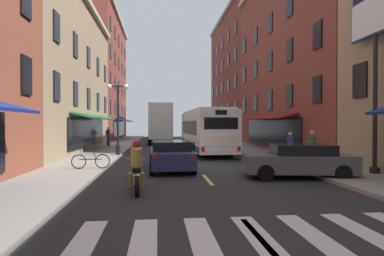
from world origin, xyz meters
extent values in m
cube|color=#28282B|center=(0.00, 0.00, -0.05)|extent=(34.80, 80.00, 0.10)
cube|color=#DBCC4C|center=(0.00, -10.00, 0.00)|extent=(0.14, 2.40, 0.01)
cube|color=#DBCC4C|center=(0.00, -3.50, 0.00)|extent=(0.14, 2.40, 0.01)
cube|color=#DBCC4C|center=(0.00, 3.00, 0.00)|extent=(0.14, 2.40, 0.01)
cube|color=#DBCC4C|center=(0.00, 9.50, 0.00)|extent=(0.14, 2.40, 0.01)
cube|color=#DBCC4C|center=(0.00, 16.00, 0.00)|extent=(0.14, 2.40, 0.01)
cube|color=#DBCC4C|center=(0.00, 22.50, 0.00)|extent=(0.14, 2.40, 0.01)
cube|color=#DBCC4C|center=(0.00, 29.00, 0.00)|extent=(0.14, 2.40, 0.01)
cube|color=#DBCC4C|center=(0.00, 35.50, 0.00)|extent=(0.14, 2.40, 0.01)
cube|color=silver|center=(-3.30, -10.00, 0.00)|extent=(0.50, 2.80, 0.01)
cube|color=silver|center=(-2.20, -10.00, 0.00)|extent=(0.50, 2.80, 0.01)
cube|color=silver|center=(-1.10, -10.00, 0.00)|extent=(0.50, 2.80, 0.01)
cube|color=silver|center=(0.00, -10.00, 0.00)|extent=(0.50, 2.80, 0.01)
cube|color=silver|center=(1.10, -10.00, 0.00)|extent=(0.50, 2.80, 0.01)
cube|color=silver|center=(2.20, -10.00, 0.00)|extent=(0.50, 2.80, 0.01)
cube|color=gray|center=(-5.90, 0.00, 0.07)|extent=(3.00, 80.00, 0.14)
cube|color=gray|center=(5.90, 0.00, 0.07)|extent=(3.00, 80.00, 0.14)
cube|color=black|center=(-7.36, -2.00, 4.20)|extent=(0.10, 1.00, 1.60)
cube|color=#9E8466|center=(-11.40, 10.00, 5.97)|extent=(8.00, 19.90, 11.95)
cube|color=#B2AD9E|center=(-7.30, 10.00, 11.60)|extent=(0.44, 19.40, 0.40)
cube|color=black|center=(-7.36, 10.00, 1.55)|extent=(0.10, 12.00, 2.10)
cube|color=#1E6638|center=(-6.65, 10.00, 2.75)|extent=(1.38, 11.20, 0.44)
cube|color=black|center=(-7.36, 2.00, 4.20)|extent=(0.10, 1.00, 1.60)
cube|color=black|center=(-7.36, 6.00, 4.20)|extent=(0.10, 1.00, 1.60)
cube|color=black|center=(-7.36, 10.00, 4.20)|extent=(0.10, 1.00, 1.60)
cube|color=black|center=(-7.36, 14.00, 4.20)|extent=(0.10, 1.00, 1.60)
cube|color=black|center=(-7.36, 18.00, 4.20)|extent=(0.10, 1.00, 1.60)
cube|color=black|center=(-7.36, 2.00, 7.40)|extent=(0.10, 1.00, 1.60)
cube|color=black|center=(-7.36, 6.00, 7.40)|extent=(0.10, 1.00, 1.60)
cube|color=black|center=(-7.36, 10.00, 7.40)|extent=(0.10, 1.00, 1.60)
cube|color=black|center=(-7.36, 14.00, 7.40)|extent=(0.10, 1.00, 1.60)
cube|color=black|center=(-7.36, 18.00, 7.40)|extent=(0.10, 1.00, 1.60)
cube|color=brown|center=(-11.40, 30.00, 8.57)|extent=(8.00, 19.90, 17.14)
cube|color=#B2AD9E|center=(-7.30, 30.00, 16.79)|extent=(0.44, 19.40, 0.40)
cube|color=black|center=(-7.36, 30.00, 1.55)|extent=(0.10, 12.00, 2.10)
cube|color=navy|center=(-6.65, 30.00, 2.75)|extent=(1.38, 11.20, 0.44)
cube|color=black|center=(-7.36, 22.00, 4.20)|extent=(0.10, 1.00, 1.60)
cube|color=black|center=(-7.36, 26.00, 4.20)|extent=(0.10, 1.00, 1.60)
cube|color=black|center=(-7.36, 30.00, 4.20)|extent=(0.10, 1.00, 1.60)
cube|color=black|center=(-7.36, 34.00, 4.20)|extent=(0.10, 1.00, 1.60)
cube|color=black|center=(-7.36, 38.00, 4.20)|extent=(0.10, 1.00, 1.60)
cube|color=black|center=(-7.36, 22.00, 7.40)|extent=(0.10, 1.00, 1.60)
cube|color=black|center=(-7.36, 26.00, 7.40)|extent=(0.10, 1.00, 1.60)
cube|color=black|center=(-7.36, 30.00, 7.40)|extent=(0.10, 1.00, 1.60)
cube|color=black|center=(-7.36, 34.00, 7.40)|extent=(0.10, 1.00, 1.60)
cube|color=black|center=(-7.36, 38.00, 7.40)|extent=(0.10, 1.00, 1.60)
cube|color=black|center=(-7.36, 22.00, 10.60)|extent=(0.10, 1.00, 1.60)
cube|color=black|center=(-7.36, 26.00, 10.60)|extent=(0.10, 1.00, 1.60)
cube|color=black|center=(-7.36, 30.00, 10.60)|extent=(0.10, 1.00, 1.60)
cube|color=black|center=(-7.36, 34.00, 10.60)|extent=(0.10, 1.00, 1.60)
cube|color=black|center=(-7.36, 38.00, 10.60)|extent=(0.10, 1.00, 1.60)
cube|color=black|center=(-7.36, 22.00, 13.80)|extent=(0.10, 1.00, 1.60)
cube|color=black|center=(-7.36, 26.00, 13.80)|extent=(0.10, 1.00, 1.60)
cube|color=black|center=(-7.36, 30.00, 13.80)|extent=(0.10, 1.00, 1.60)
cube|color=black|center=(-7.36, 34.00, 13.80)|extent=(0.10, 1.00, 1.60)
cube|color=black|center=(-7.36, 38.00, 13.80)|extent=(0.10, 1.00, 1.60)
cube|color=black|center=(7.36, -2.00, 4.20)|extent=(0.10, 1.00, 1.60)
cube|color=black|center=(7.36, -2.00, 7.40)|extent=(0.10, 1.00, 1.60)
cube|color=brown|center=(11.40, 10.00, 7.91)|extent=(8.00, 19.90, 15.83)
cube|color=black|center=(7.36, 10.00, 1.55)|extent=(0.10, 12.00, 2.10)
cube|color=maroon|center=(6.65, 10.00, 2.75)|extent=(1.38, 11.20, 0.44)
cube|color=black|center=(7.36, 2.00, 4.20)|extent=(0.10, 1.00, 1.60)
cube|color=black|center=(7.36, 6.00, 4.20)|extent=(0.10, 1.00, 1.60)
cube|color=black|center=(7.36, 10.00, 4.20)|extent=(0.10, 1.00, 1.60)
cube|color=black|center=(7.36, 14.00, 4.20)|extent=(0.10, 1.00, 1.60)
cube|color=black|center=(7.36, 18.00, 4.20)|extent=(0.10, 1.00, 1.60)
cube|color=black|center=(7.36, 2.00, 7.40)|extent=(0.10, 1.00, 1.60)
cube|color=black|center=(7.36, 6.00, 7.40)|extent=(0.10, 1.00, 1.60)
cube|color=black|center=(7.36, 10.00, 7.40)|extent=(0.10, 1.00, 1.60)
cube|color=black|center=(7.36, 14.00, 7.40)|extent=(0.10, 1.00, 1.60)
cube|color=black|center=(7.36, 18.00, 7.40)|extent=(0.10, 1.00, 1.60)
cube|color=black|center=(7.36, 6.00, 10.60)|extent=(0.10, 1.00, 1.60)
cube|color=black|center=(7.36, 10.00, 10.60)|extent=(0.10, 1.00, 1.60)
cube|color=black|center=(7.36, 14.00, 10.60)|extent=(0.10, 1.00, 1.60)
cube|color=black|center=(7.36, 18.00, 10.60)|extent=(0.10, 1.00, 1.60)
cube|color=brown|center=(11.40, 30.00, 9.00)|extent=(8.00, 19.90, 18.00)
cube|color=#B2AD9E|center=(7.30, 30.00, 17.65)|extent=(0.44, 19.40, 0.40)
cube|color=black|center=(7.36, 30.00, 1.55)|extent=(0.10, 12.00, 2.10)
cube|color=maroon|center=(6.65, 30.00, 2.75)|extent=(1.38, 11.20, 0.44)
cube|color=black|center=(7.36, 22.00, 4.20)|extent=(0.10, 1.00, 1.60)
cube|color=black|center=(7.36, 26.00, 4.20)|extent=(0.10, 1.00, 1.60)
cube|color=black|center=(7.36, 30.00, 4.20)|extent=(0.10, 1.00, 1.60)
cube|color=black|center=(7.36, 34.00, 4.20)|extent=(0.10, 1.00, 1.60)
cube|color=black|center=(7.36, 38.00, 4.20)|extent=(0.10, 1.00, 1.60)
cube|color=black|center=(7.36, 22.00, 7.40)|extent=(0.10, 1.00, 1.60)
cube|color=black|center=(7.36, 26.00, 7.40)|extent=(0.10, 1.00, 1.60)
cube|color=black|center=(7.36, 30.00, 7.40)|extent=(0.10, 1.00, 1.60)
cube|color=black|center=(7.36, 34.00, 7.40)|extent=(0.10, 1.00, 1.60)
cube|color=black|center=(7.36, 38.00, 7.40)|extent=(0.10, 1.00, 1.60)
cube|color=black|center=(7.36, 22.00, 10.60)|extent=(0.10, 1.00, 1.60)
cube|color=black|center=(7.36, 26.00, 10.60)|extent=(0.10, 1.00, 1.60)
cube|color=black|center=(7.36, 30.00, 10.60)|extent=(0.10, 1.00, 1.60)
cube|color=black|center=(7.36, 34.00, 10.60)|extent=(0.10, 1.00, 1.60)
cube|color=black|center=(7.36, 38.00, 10.60)|extent=(0.10, 1.00, 1.60)
cube|color=black|center=(7.36, 22.00, 13.80)|extent=(0.10, 1.00, 1.60)
cube|color=black|center=(7.36, 26.00, 13.80)|extent=(0.10, 1.00, 1.60)
cube|color=black|center=(7.36, 30.00, 13.80)|extent=(0.10, 1.00, 1.60)
cube|color=black|center=(7.36, 34.00, 13.80)|extent=(0.10, 1.00, 1.60)
cube|color=black|center=(7.36, 38.00, 13.80)|extent=(0.10, 1.00, 1.60)
cylinder|color=black|center=(7.05, -3.48, 3.05)|extent=(0.18, 0.18, 5.83)
cylinder|color=black|center=(7.05, -3.48, 0.26)|extent=(0.40, 0.40, 0.24)
cube|color=navy|center=(7.05, -3.48, 6.75)|extent=(0.10, 3.20, 1.73)
cube|color=white|center=(6.99, -3.48, 6.75)|extent=(0.04, 3.04, 1.57)
cube|color=white|center=(7.11, -3.48, 6.75)|extent=(0.04, 3.04, 1.57)
cube|color=white|center=(1.66, 8.43, 1.73)|extent=(2.79, 11.37, 2.75)
cube|color=silver|center=(1.66, 8.43, 3.16)|extent=(2.57, 10.17, 0.16)
cube|color=black|center=(1.66, 8.73, 1.92)|extent=(2.78, 8.97, 0.96)
cube|color=#193899|center=(1.66, 8.43, 0.60)|extent=(2.81, 10.97, 0.36)
cube|color=black|center=(1.54, 14.04, 1.92)|extent=(2.25, 0.17, 1.10)
cube|color=black|center=(1.79, 2.81, 2.23)|extent=(2.05, 0.16, 0.70)
cube|color=silver|center=(1.79, 2.80, 1.18)|extent=(2.15, 0.15, 0.64)
cube|color=black|center=(1.79, 2.80, 2.88)|extent=(0.70, 0.12, 0.28)
cube|color=red|center=(0.69, 2.76, 0.70)|extent=(0.20, 0.08, 0.28)
cube|color=red|center=(2.88, 2.81, 0.70)|extent=(0.20, 0.08, 0.28)
cylinder|color=black|center=(0.41, 12.06, 0.50)|extent=(0.32, 1.01, 1.00)
cylinder|color=black|center=(2.76, 12.11, 0.50)|extent=(0.32, 1.01, 1.00)
cylinder|color=black|center=(0.56, 5.24, 0.50)|extent=(0.32, 1.01, 1.00)
cylinder|color=black|center=(2.91, 5.29, 0.50)|extent=(0.32, 1.01, 1.00)
cube|color=white|center=(-1.87, 20.92, 1.55)|extent=(2.37, 2.19, 2.40)
cube|color=black|center=(-1.90, 21.94, 2.40)|extent=(2.00, 0.17, 0.80)
cube|color=white|center=(-1.75, 17.61, 2.50)|extent=(2.56, 4.61, 3.59)
cube|color=maroon|center=(-0.53, 17.65, 2.68)|extent=(0.16, 2.71, 0.90)
cube|color=black|center=(-1.78, 18.66, 0.55)|extent=(2.12, 6.30, 0.24)
cylinder|color=black|center=(-2.96, 20.68, 0.45)|extent=(0.31, 0.91, 0.90)
cylinder|color=black|center=(-0.76, 20.76, 0.45)|extent=(0.31, 0.91, 0.90)
cylinder|color=black|center=(-2.82, 16.89, 0.45)|extent=(0.31, 0.91, 0.90)
cylinder|color=black|center=(-0.62, 16.97, 0.45)|extent=(0.31, 0.91, 0.90)
cube|color=navy|center=(-1.33, -0.50, 0.60)|extent=(2.00, 4.80, 0.72)
cube|color=black|center=(-1.32, -0.69, 1.16)|extent=(1.79, 2.61, 0.45)
cube|color=red|center=(-2.04, -2.88, 0.86)|extent=(0.20, 0.06, 0.14)
cube|color=red|center=(-0.51, -2.85, 0.86)|extent=(0.20, 0.06, 0.14)
cylinder|color=black|center=(-2.26, 1.16, 0.32)|extent=(0.23, 0.64, 0.64)
cylinder|color=black|center=(-0.46, 1.20, 0.32)|extent=(0.23, 0.64, 0.64)
cylinder|color=black|center=(-2.19, -2.20, 0.32)|extent=(0.23, 0.64, 0.64)
cylinder|color=black|center=(-0.39, -2.16, 0.32)|extent=(0.23, 0.64, 0.64)
cube|color=#515154|center=(3.71, -3.44, 0.59)|extent=(4.52, 2.50, 0.71)
cube|color=black|center=(3.88, -3.47, 1.14)|extent=(2.55, 2.05, 0.44)
cube|color=red|center=(5.70, -4.51, 0.85)|extent=(0.09, 0.21, 0.14)
cube|color=red|center=(5.92, -2.99, 0.85)|extent=(0.09, 0.21, 0.14)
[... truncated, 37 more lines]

